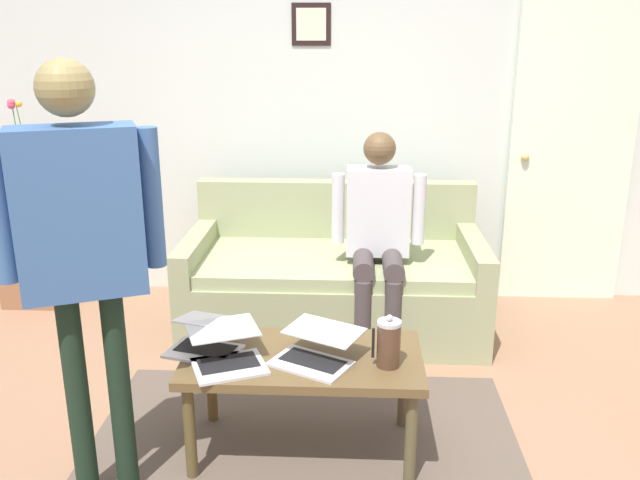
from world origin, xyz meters
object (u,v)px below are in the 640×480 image
Objects in this scene: coffee_table at (303,367)px; side_shelf at (33,238)px; flower_vase at (20,145)px; laptop_right at (207,340)px; laptop_left at (315,352)px; interior_door at (570,156)px; french_press at (389,343)px; person_standing at (81,234)px; laptop_center at (227,353)px; person_seated at (378,228)px; couch at (334,281)px.

coffee_table is 1.10× the size of side_shelf.
side_shelf is 2.00× the size of flower_vase.
laptop_left is at bearing 169.86° from laptop_right.
interior_door is 3.68m from flower_vase.
person_standing is (1.16, 0.25, 0.54)m from french_press.
flower_vase is at bearing -36.37° from french_press.
laptop_center is 1.42m from person_seated.
laptop_left is 2.74m from flower_vase.
laptop_center is 0.34× the size of person_seated.
couch is 1.54m from laptop_center.
laptop_right is at bearing -4.25° from coffee_table.
person_seated reaches higher than side_shelf.
person_seated is at bearing 167.57° from side_shelf.
interior_door is 3.36m from person_standing.
interior_door is at bearing -137.38° from person_standing.
flower_vase is at bearing -7.86° from couch.
laptop_center is at bearing 61.30° from person_seated.
french_press is at bearing 175.50° from laptop_left.
interior_door reaches higher than french_press.
side_shelf is at bearing -39.83° from coffee_table.
coffee_table is at bearing 86.00° from couch.
french_press is 2.98m from flower_vase.
interior_door is 1.11× the size of couch.
flower_vase is (1.56, -1.63, 0.60)m from laptop_right.
coffee_table is 0.13m from laptop_left.
interior_door is at bearing -134.37° from laptop_center.
laptop_right is 2.33m from flower_vase.
person_standing is at bearing 26.09° from laptop_center.
laptop_right is 0.79× the size of flower_vase.
side_shelf is 2.42m from person_seated.
interior_door is at bearing -130.78° from coffee_table.
couch is 1.44m from laptop_left.
couch is (1.59, 0.58, -0.72)m from interior_door.
laptop_left is at bearing 136.49° from coffee_table.
laptop_right reaches higher than laptop_left.
flower_vase is at bearing 4.54° from interior_door.
coffee_table is at bearing -157.62° from person_standing.
couch is 1.38m from coffee_table.
person_seated is (-0.30, -1.20, 0.21)m from laptop_left.
coffee_table is at bearing 140.17° from side_shelf.
interior_door is 1.17× the size of person_standing.
interior_door is 1.58m from person_seated.
couch is 2.26m from flower_vase.
laptop_left is 0.50m from laptop_right.
side_shelf is at bearing 4.50° from interior_door.
flower_vase is at bearing -12.37° from person_seated.
laptop_center is at bearing 131.95° from laptop_right.
laptop_center reaches higher than laptop_left.
flower_vase is (3.67, 0.29, 0.09)m from interior_door.
coffee_table is 0.41m from french_press.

